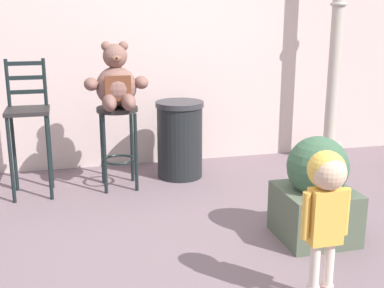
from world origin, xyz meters
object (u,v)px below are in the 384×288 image
(bar_stool_with_teddy, at_px, (118,131))
(lamppost, at_px, (335,55))
(child_walking, at_px, (326,195))
(planter_with_shrub, at_px, (316,193))
(teddy_bear, at_px, (117,84))
(trash_bin, at_px, (180,139))
(bar_chair_empty, at_px, (28,120))

(bar_stool_with_teddy, xyz_separation_m, lamppost, (2.35, 0.32, 0.61))
(lamppost, bearing_deg, child_walking, -119.85)
(planter_with_shrub, bearing_deg, bar_stool_with_teddy, 130.89)
(bar_stool_with_teddy, relative_size, lamppost, 0.26)
(teddy_bear, distance_m, planter_with_shrub, 2.00)
(trash_bin, relative_size, bar_chair_empty, 0.63)
(teddy_bear, relative_size, planter_with_shrub, 0.77)
(bar_stool_with_teddy, relative_size, bar_chair_empty, 0.63)
(child_walking, relative_size, bar_chair_empty, 0.74)
(child_walking, relative_size, planter_with_shrub, 1.17)
(child_walking, bearing_deg, teddy_bear, -130.48)
(bar_stool_with_teddy, xyz_separation_m, trash_bin, (0.62, 0.17, -0.16))
(teddy_bear, bearing_deg, bar_stool_with_teddy, 90.00)
(trash_bin, distance_m, planter_with_shrub, 1.74)
(trash_bin, relative_size, planter_with_shrub, 0.99)
(bar_stool_with_teddy, distance_m, planter_with_shrub, 1.93)
(lamppost, distance_m, planter_with_shrub, 2.23)
(bar_stool_with_teddy, bearing_deg, trash_bin, 15.47)
(child_walking, height_order, bar_chair_empty, bar_chair_empty)
(teddy_bear, distance_m, lamppost, 2.38)
(child_walking, xyz_separation_m, bar_chair_empty, (-1.67, 2.22, 0.04))
(trash_bin, height_order, lamppost, lamppost)
(trash_bin, height_order, planter_with_shrub, planter_with_shrub)
(trash_bin, xyz_separation_m, planter_with_shrub, (0.63, -1.62, -0.03))
(trash_bin, bearing_deg, child_walking, -83.51)
(bar_stool_with_teddy, bearing_deg, planter_with_shrub, -49.11)
(bar_stool_with_teddy, xyz_separation_m, child_walking, (0.89, -2.21, 0.11))
(planter_with_shrub, bearing_deg, lamppost, 58.29)
(bar_stool_with_teddy, height_order, teddy_bear, teddy_bear)
(teddy_bear, xyz_separation_m, child_walking, (0.89, -2.18, -0.33))
(bar_chair_empty, bearing_deg, lamppost, 5.72)
(teddy_bear, bearing_deg, lamppost, 8.43)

